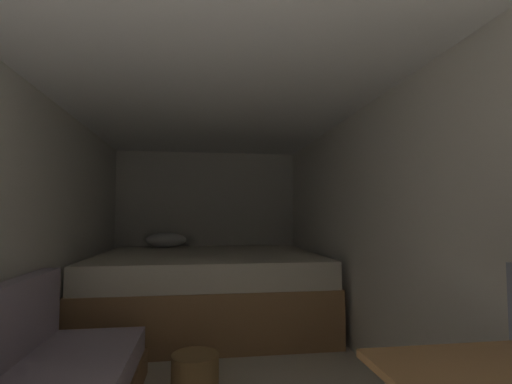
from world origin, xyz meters
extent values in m
cube|color=silver|center=(0.00, 4.69, 1.04)|extent=(2.57, 0.05, 2.07)
cube|color=silver|center=(-1.26, 1.99, 1.04)|extent=(0.05, 5.35, 2.07)
cube|color=silver|center=(1.26, 1.99, 1.04)|extent=(0.05, 5.35, 2.07)
cube|color=white|center=(0.00, 1.99, 2.10)|extent=(2.57, 5.35, 0.05)
cube|color=#9E7247|center=(0.00, 3.58, 0.26)|extent=(2.35, 2.07, 0.52)
cube|color=beige|center=(0.00, 3.58, 0.64)|extent=(2.31, 2.03, 0.25)
ellipsoid|color=white|center=(-0.53, 4.40, 0.86)|extent=(0.52, 0.33, 0.19)
cylinder|color=olive|center=(-0.11, 2.05, 0.11)|extent=(0.33, 0.33, 0.22)
camera|label=1|loc=(-0.08, -0.63, 1.17)|focal=26.29mm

